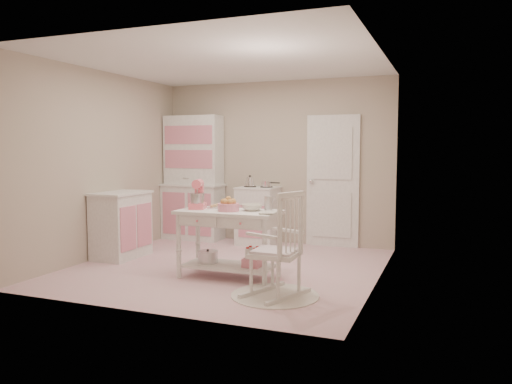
% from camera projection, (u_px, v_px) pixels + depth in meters
% --- Properties ---
extents(room_shell, '(3.84, 3.84, 2.62)m').
position_uv_depth(room_shell, '(226.00, 139.00, 6.28)').
color(room_shell, pink).
rests_on(room_shell, ground).
extents(door, '(0.82, 0.05, 2.04)m').
position_uv_depth(door, '(333.00, 181.00, 7.73)').
color(door, white).
rests_on(door, ground).
extents(hutch, '(1.06, 0.50, 2.08)m').
position_uv_depth(hutch, '(193.00, 177.00, 8.38)').
color(hutch, white).
rests_on(hutch, ground).
extents(stove, '(0.62, 0.57, 0.92)m').
position_uv_depth(stove, '(258.00, 215.00, 7.95)').
color(stove, white).
rests_on(stove, ground).
extents(base_cabinet, '(0.54, 0.84, 0.92)m').
position_uv_depth(base_cabinet, '(121.00, 225.00, 6.98)').
color(base_cabinet, white).
rests_on(base_cabinet, ground).
extents(lace_rug, '(0.92, 0.92, 0.01)m').
position_uv_depth(lace_rug, '(275.00, 295.00, 5.17)').
color(lace_rug, white).
rests_on(lace_rug, ground).
extents(rocking_chair, '(0.71, 0.85, 1.10)m').
position_uv_depth(rocking_chair, '(275.00, 244.00, 5.13)').
color(rocking_chair, white).
rests_on(rocking_chair, ground).
extents(work_table, '(1.20, 0.60, 0.80)m').
position_uv_depth(work_table, '(229.00, 244.00, 5.88)').
color(work_table, white).
rests_on(work_table, ground).
extents(stand_mixer, '(0.27, 0.33, 0.34)m').
position_uv_depth(stand_mixer, '(198.00, 195.00, 6.01)').
color(stand_mixer, '#FF6B7D').
rests_on(stand_mixer, work_table).
extents(cookie_tray, '(0.34, 0.24, 0.02)m').
position_uv_depth(cookie_tray, '(224.00, 208.00, 6.07)').
color(cookie_tray, silver).
rests_on(cookie_tray, work_table).
extents(bread_basket, '(0.25, 0.25, 0.09)m').
position_uv_depth(bread_basket, '(229.00, 207.00, 5.79)').
color(bread_basket, pink).
rests_on(bread_basket, work_table).
extents(mixing_bowl, '(0.24, 0.24, 0.08)m').
position_uv_depth(mixing_bowl, '(252.00, 207.00, 5.83)').
color(mixing_bowl, silver).
rests_on(mixing_bowl, work_table).
extents(metal_pitcher, '(0.10, 0.10, 0.17)m').
position_uv_depth(metal_pitcher, '(269.00, 203.00, 5.83)').
color(metal_pitcher, silver).
rests_on(metal_pitcher, work_table).
extents(recipe_book, '(0.20, 0.25, 0.02)m').
position_uv_depth(recipe_book, '(261.00, 213.00, 5.57)').
color(recipe_book, silver).
rests_on(recipe_book, work_table).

